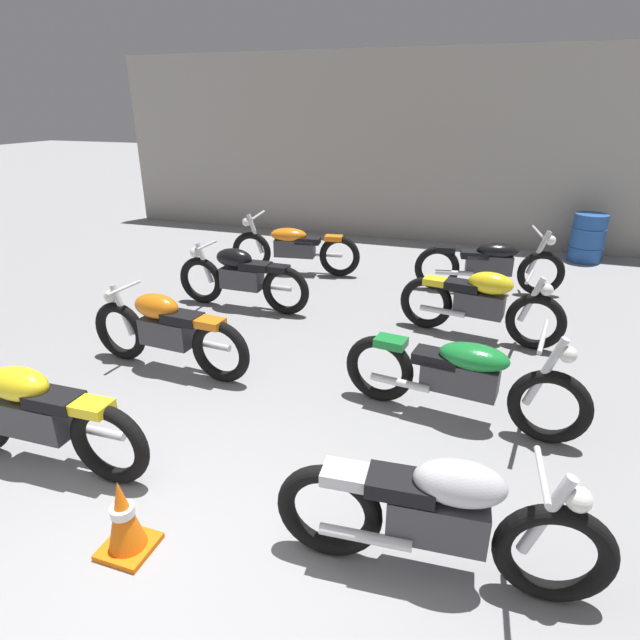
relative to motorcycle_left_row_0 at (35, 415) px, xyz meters
name	(u,v)px	position (x,y,z in m)	size (l,w,h in m)	color
ground_plane	(139,614)	(1.53, -0.88, -0.46)	(60.00, 60.00, 0.00)	gray
back_wall	(420,149)	(1.53, 8.32, 1.34)	(13.07, 0.24, 3.60)	#9E998E
motorcycle_left_row_0	(35,415)	(0.00, 0.00, 0.00)	(1.97, 0.48, 0.88)	black
motorcycle_left_row_1	(166,330)	(0.02, 1.70, 0.00)	(1.97, 0.48, 0.88)	black
motorcycle_left_row_2	(241,277)	(-0.06, 3.58, 0.00)	(1.97, 0.48, 0.88)	black
motorcycle_left_row_3	(294,247)	(0.04, 5.30, -0.01)	(2.16, 0.69, 0.97)	black
motorcycle_right_row_0	(439,516)	(3.07, -0.06, 0.00)	(1.97, 0.49, 0.88)	black
motorcycle_right_row_1	(461,375)	(3.04, 1.71, -0.01)	(2.17, 0.68, 0.97)	black
motorcycle_right_row_2	(480,302)	(3.10, 3.62, 0.00)	(1.96, 0.54, 0.88)	black
motorcycle_right_row_3	(490,263)	(3.14, 5.38, -0.01)	(2.16, 0.71, 0.97)	black
oil_drum	(588,238)	(4.72, 7.69, -0.03)	(0.59, 0.59, 0.85)	#23519E
traffic_cone	(124,518)	(1.18, -0.51, -0.20)	(0.32, 0.32, 0.54)	orange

